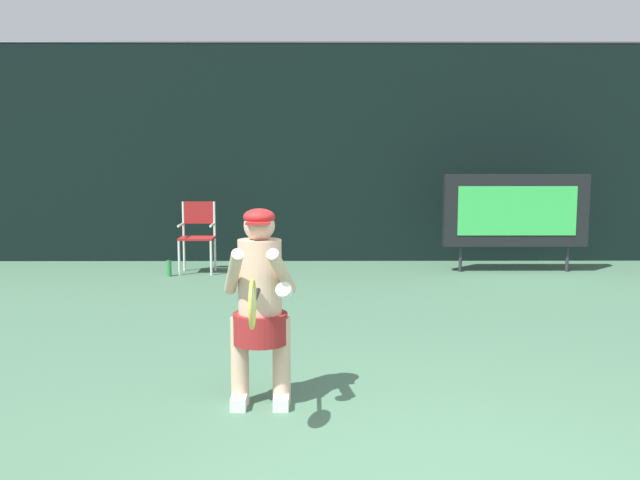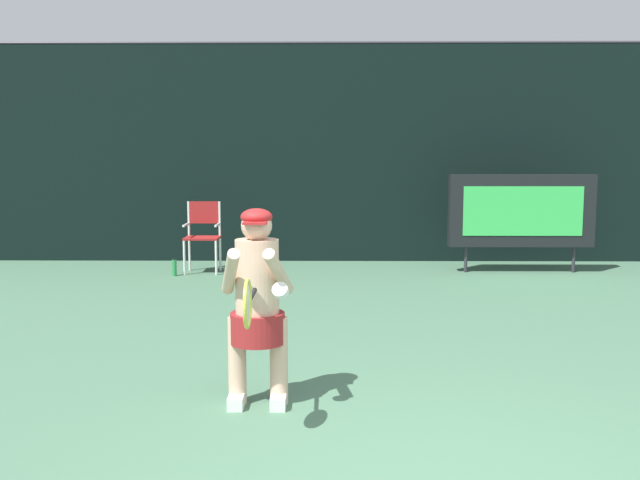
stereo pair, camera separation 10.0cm
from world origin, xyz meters
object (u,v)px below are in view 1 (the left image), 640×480
(water_bottle, at_px, (169,268))
(umpire_chair, at_px, (198,232))
(tennis_player, at_px, (260,301))
(scoreboard, at_px, (515,211))
(tennis_racket, at_px, (253,303))

(water_bottle, bearing_deg, umpire_chair, 44.11)
(tennis_player, bearing_deg, water_bottle, 108.21)
(scoreboard, xyz_separation_m, tennis_player, (-3.45, -5.81, -0.19))
(scoreboard, relative_size, tennis_racket, 3.65)
(tennis_player, bearing_deg, scoreboard, 59.32)
(tennis_player, relative_size, tennis_racket, 2.36)
(water_bottle, distance_m, tennis_racket, 6.39)
(scoreboard, distance_m, water_bottle, 5.31)
(water_bottle, xyz_separation_m, tennis_player, (1.78, -5.42, 0.64))
(tennis_player, xyz_separation_m, tennis_racket, (0.01, -0.66, 0.12))
(scoreboard, distance_m, umpire_chair, 4.87)
(water_bottle, xyz_separation_m, tennis_racket, (1.79, -6.08, 0.76))
(umpire_chair, xyz_separation_m, tennis_player, (1.41, -5.79, 0.14))
(tennis_racket, bearing_deg, water_bottle, 93.83)
(scoreboard, relative_size, tennis_player, 1.55)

